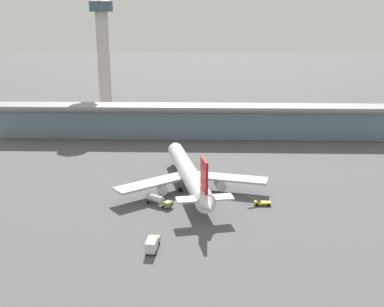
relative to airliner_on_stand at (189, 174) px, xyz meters
The scene contains 7 objects.
ground_plane 9.27m from the airliner_on_stand, 86.13° to the right, with size 1200.00×1200.00×0.00m, color #515154.
airliner_on_stand is the anchor object (origin of this frame).
service_truck_near_nose_olive 16.09m from the airliner_on_stand, 123.10° to the right, with size 8.42×6.62×2.95m.
service_truck_under_wing_yellow 25.30m from the airliner_on_stand, 29.40° to the right, with size 6.83×2.01×2.70m.
service_truck_mid_apron_olive 41.24m from the airliner_on_stand, 100.01° to the right, with size 2.92×7.47×3.10m.
terminal_building 66.09m from the airliner_on_stand, 89.55° to the left, with size 183.60×12.80×15.20m.
control_tower 120.57m from the airliner_on_stand, 114.49° to the left, with size 12.00×12.00×67.44m.
Camera 1 is at (4.68, -131.68, 53.08)m, focal length 43.74 mm.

